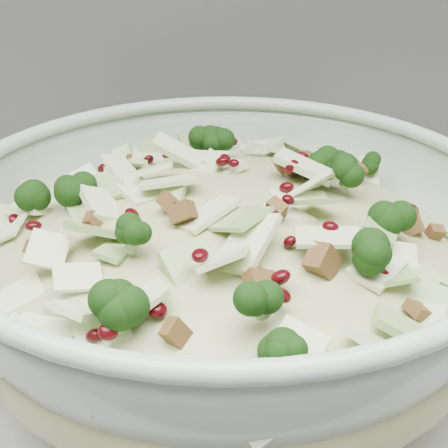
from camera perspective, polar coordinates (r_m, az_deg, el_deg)
mixing_bowl at (r=0.47m, az=0.31°, el=-4.36°), size 0.46×0.46×0.16m
salad at (r=0.46m, az=0.32°, el=-1.59°), size 0.45×0.45×0.16m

